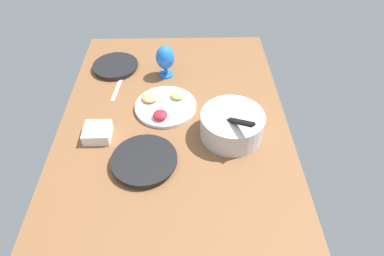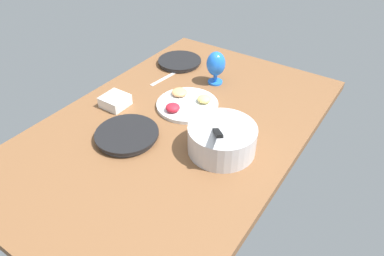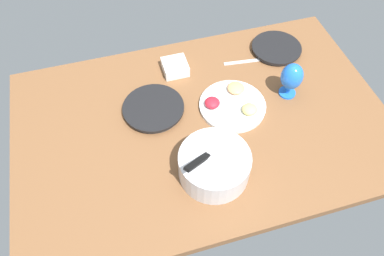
{
  "view_description": "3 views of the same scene",
  "coord_description": "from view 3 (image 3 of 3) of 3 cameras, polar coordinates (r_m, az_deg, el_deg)",
  "views": [
    {
      "loc": [
        104.77,
        5.96,
        105.13
      ],
      "look_at": [
        4.35,
        8.14,
        5.05
      ],
      "focal_mm": 30.98,
      "sensor_mm": 36.0,
      "label": 1
    },
    {
      "loc": [
        100.21,
        76.21,
        94.41
      ],
      "look_at": [
        3.54,
        10.94,
        5.05
      ],
      "focal_mm": 33.17,
      "sensor_mm": 36.0,
      "label": 2
    },
    {
      "loc": [
        31.77,
        92.23,
        127.08
      ],
      "look_at": [
        6.67,
        5.69,
        5.05
      ],
      "focal_mm": 34.86,
      "sensor_mm": 36.0,
      "label": 3
    }
  ],
  "objects": [
    {
      "name": "mixing_bowl",
      "position": [
        1.41,
        3.42,
        -5.61
      ],
      "size": [
        27.24,
        27.24,
        18.36
      ],
      "color": "silver",
      "rests_on": "ground_plane"
    },
    {
      "name": "fruit_platter",
      "position": [
        1.65,
        6.21,
        3.65
      ],
      "size": [
        29.29,
        29.29,
        5.24
      ],
      "color": "silver",
      "rests_on": "ground_plane"
    },
    {
      "name": "fork_by_left_plate",
      "position": [
        1.86,
        7.67,
        10.02
      ],
      "size": [
        18.09,
        3.81,
        0.6
      ],
      "primitive_type": "cube",
      "rotation": [
        0.0,
        0.0,
        -0.11
      ],
      "color": "silver",
      "rests_on": "ground_plane"
    },
    {
      "name": "square_bowl_white",
      "position": [
        1.78,
        -2.61,
        9.38
      ],
      "size": [
        11.41,
        11.41,
        5.21
      ],
      "color": "white",
      "rests_on": "ground_plane"
    },
    {
      "name": "ground_plane",
      "position": [
        1.62,
        1.71,
        0.6
      ],
      "size": [
        160.0,
        104.0,
        4.0
      ],
      "primitive_type": "cube",
      "color": "brown"
    },
    {
      "name": "hurricane_glass_blue",
      "position": [
        1.68,
        15.01,
        7.49
      ],
      "size": [
        9.66,
        9.66,
        17.36
      ],
      "color": "blue",
      "rests_on": "ground_plane"
    },
    {
      "name": "dinner_plate_left",
      "position": [
        1.94,
        12.78,
        11.78
      ],
      "size": [
        24.63,
        24.63,
        2.56
      ],
      "color": "#4C4C51",
      "rests_on": "ground_plane"
    },
    {
      "name": "dinner_plate_right",
      "position": [
        1.63,
        -5.91,
        2.94
      ],
      "size": [
        26.8,
        26.8,
        3.1
      ],
      "color": "#4C4C51",
      "rests_on": "ground_plane"
    }
  ]
}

